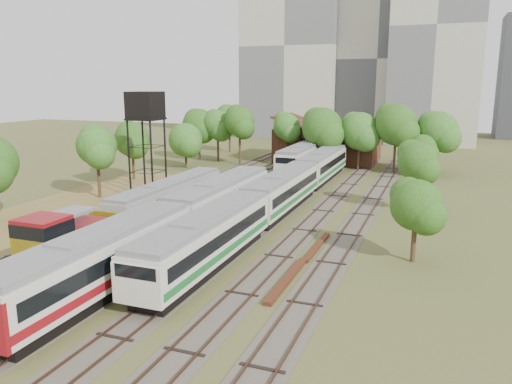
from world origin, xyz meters
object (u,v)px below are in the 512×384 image
at_px(railcar_red_set, 172,225).
at_px(railcar_green_set, 283,191).
at_px(shunter_locomotive, 61,239).
at_px(water_tower, 145,108).

height_order(railcar_red_set, railcar_green_set, railcar_red_set).
height_order(shunter_locomotive, water_tower, water_tower).
xyz_separation_m(railcar_red_set, shunter_locomotive, (-6.00, -5.21, -0.23)).
bearing_deg(railcar_green_set, railcar_red_set, -104.76).
xyz_separation_m(railcar_red_set, water_tower, (-12.52, 16.24, 7.84)).
bearing_deg(railcar_red_set, railcar_green_set, 75.24).
relative_size(railcar_red_set, railcar_green_set, 0.66).
bearing_deg(railcar_green_set, water_tower, 176.31).
bearing_deg(water_tower, railcar_green_set, -3.69).
height_order(railcar_red_set, shunter_locomotive, railcar_red_set).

